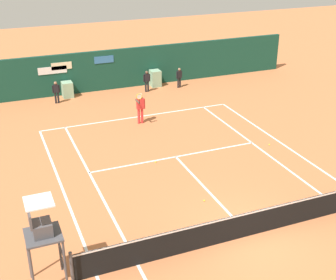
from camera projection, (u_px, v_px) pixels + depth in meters
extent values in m
plane|color=#C67042|center=(250.00, 235.00, 15.70)|extent=(80.00, 80.00, 0.00)
cube|color=white|center=(138.00, 117.00, 25.56)|extent=(10.60, 0.10, 0.01)
cube|color=white|center=(96.00, 276.00, 13.88)|extent=(0.10, 23.40, 0.01)
cube|color=white|center=(138.00, 265.00, 14.33)|extent=(0.10, 23.40, 0.01)
cube|color=white|center=(176.00, 157.00, 21.09)|extent=(8.00, 0.10, 0.01)
cube|color=white|center=(207.00, 190.00, 18.40)|extent=(0.10, 6.40, 0.01)
cube|color=white|center=(139.00, 118.00, 25.43)|extent=(0.10, 0.24, 0.01)
cylinder|color=#4C4C51|center=(72.00, 267.00, 13.42)|extent=(0.10, 0.10, 1.07)
cube|color=black|center=(251.00, 224.00, 15.51)|extent=(12.00, 0.03, 0.95)
cube|color=white|center=(252.00, 212.00, 15.32)|extent=(12.00, 0.04, 0.06)
cube|color=#144233|center=(111.00, 70.00, 29.49)|extent=(25.00, 0.24, 2.54)
cube|color=beige|center=(62.00, 66.00, 28.07)|extent=(1.23, 0.02, 0.44)
cube|color=#2D6BA8|center=(104.00, 60.00, 28.92)|extent=(1.24, 0.02, 0.44)
cube|color=white|center=(52.00, 70.00, 27.96)|extent=(1.72, 0.02, 0.44)
cube|color=#8CB793|center=(67.00, 90.00, 28.35)|extent=(0.62, 0.70, 0.95)
cube|color=#8CB793|center=(155.00, 78.00, 30.30)|extent=(0.64, 0.70, 1.06)
cylinder|color=#47474C|center=(60.00, 247.00, 13.79)|extent=(0.07, 0.07, 1.67)
cylinder|color=#47474C|center=(65.00, 266.00, 13.03)|extent=(0.07, 0.07, 1.67)
cylinder|color=#47474C|center=(28.00, 254.00, 13.48)|extent=(0.07, 0.07, 1.67)
cylinder|color=#47474C|center=(32.00, 274.00, 12.73)|extent=(0.07, 0.07, 1.67)
cylinder|color=#47474C|center=(63.00, 265.00, 13.55)|extent=(0.04, 0.81, 0.04)
cylinder|color=#47474C|center=(62.00, 251.00, 13.34)|extent=(0.04, 0.81, 0.04)
cube|color=#47474C|center=(43.00, 235.00, 12.90)|extent=(1.00, 1.00, 0.06)
cube|color=#4C4C51|center=(42.00, 228.00, 12.80)|extent=(0.52, 0.56, 0.40)
cube|color=#4C4C51|center=(30.00, 219.00, 12.55)|extent=(0.06, 0.56, 0.45)
cube|color=white|center=(39.00, 202.00, 12.45)|extent=(0.76, 0.80, 0.04)
cylinder|color=red|center=(142.00, 116.00, 24.59)|extent=(0.13, 0.13, 0.82)
cylinder|color=red|center=(139.00, 116.00, 24.53)|extent=(0.13, 0.13, 0.82)
cube|color=red|center=(140.00, 104.00, 24.27)|extent=(0.37, 0.21, 0.57)
sphere|color=brown|center=(140.00, 96.00, 24.10)|extent=(0.23, 0.23, 0.23)
cylinder|color=white|center=(140.00, 95.00, 24.07)|extent=(0.21, 0.21, 0.06)
cylinder|color=red|center=(144.00, 104.00, 24.37)|extent=(0.09, 0.09, 0.55)
cylinder|color=brown|center=(138.00, 101.00, 23.86)|extent=(0.09, 0.55, 0.09)
cylinder|color=black|center=(139.00, 101.00, 23.58)|extent=(0.03, 0.03, 0.22)
torus|color=yellow|center=(139.00, 96.00, 23.48)|extent=(0.30, 0.03, 0.30)
cylinder|color=silver|center=(139.00, 96.00, 23.48)|extent=(0.26, 0.01, 0.26)
cylinder|color=black|center=(180.00, 82.00, 30.15)|extent=(0.11, 0.11, 0.66)
cylinder|color=black|center=(178.00, 83.00, 30.08)|extent=(0.11, 0.11, 0.66)
cube|color=black|center=(179.00, 74.00, 29.88)|extent=(0.32, 0.21, 0.46)
sphere|color=#8C664C|center=(179.00, 69.00, 29.74)|extent=(0.18, 0.18, 0.18)
cylinder|color=black|center=(182.00, 74.00, 29.98)|extent=(0.07, 0.07, 0.45)
cylinder|color=black|center=(177.00, 75.00, 29.80)|extent=(0.07, 0.07, 0.45)
cylinder|color=black|center=(58.00, 98.00, 27.43)|extent=(0.11, 0.11, 0.67)
cylinder|color=black|center=(56.00, 98.00, 27.39)|extent=(0.11, 0.11, 0.67)
cube|color=black|center=(56.00, 88.00, 27.17)|extent=(0.32, 0.21, 0.47)
sphere|color=#8C664C|center=(55.00, 83.00, 27.03)|extent=(0.19, 0.19, 0.19)
cylinder|color=black|center=(59.00, 89.00, 27.23)|extent=(0.07, 0.07, 0.46)
cylinder|color=black|center=(53.00, 89.00, 27.14)|extent=(0.07, 0.07, 0.46)
cylinder|color=black|center=(148.00, 86.00, 29.37)|extent=(0.11, 0.11, 0.69)
cylinder|color=black|center=(146.00, 87.00, 29.32)|extent=(0.11, 0.11, 0.69)
cube|color=black|center=(147.00, 78.00, 29.10)|extent=(0.32, 0.19, 0.48)
sphere|color=brown|center=(147.00, 72.00, 28.96)|extent=(0.19, 0.19, 0.19)
cylinder|color=black|center=(150.00, 78.00, 29.17)|extent=(0.07, 0.07, 0.46)
cylinder|color=black|center=(144.00, 78.00, 29.06)|extent=(0.07, 0.07, 0.46)
sphere|color=#CCE033|center=(204.00, 201.00, 17.65)|extent=(0.07, 0.07, 0.07)
sphere|color=#CCE033|center=(269.00, 145.00, 22.20)|extent=(0.07, 0.07, 0.07)
sphere|color=#CCE033|center=(156.00, 162.00, 20.55)|extent=(0.07, 0.07, 0.07)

